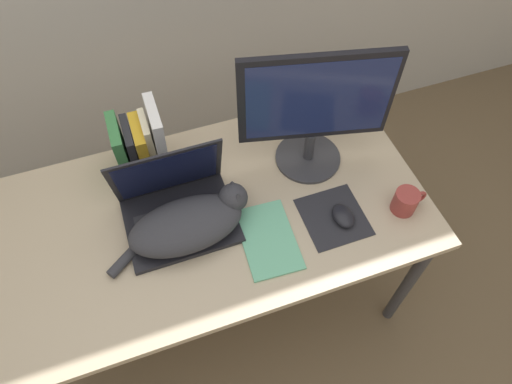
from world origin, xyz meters
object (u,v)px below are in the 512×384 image
(laptop, at_px, (177,207))
(external_monitor, at_px, (315,110))
(book_row, at_px, (141,145))
(mug, at_px, (406,201))
(notepad, at_px, (268,239))
(cat, at_px, (190,223))
(computer_mouse, at_px, (343,216))

(laptop, bearing_deg, external_monitor, 9.25)
(book_row, xyz_separation_m, mug, (0.77, -0.46, -0.07))
(laptop, distance_m, book_row, 0.25)
(external_monitor, relative_size, notepad, 1.78)
(laptop, distance_m, mug, 0.75)
(cat, xyz_separation_m, external_monitor, (0.47, 0.16, 0.19))
(computer_mouse, bearing_deg, cat, 166.85)
(laptop, xyz_separation_m, notepad, (0.25, -0.18, -0.05))
(external_monitor, height_order, mug, external_monitor)
(laptop, xyz_separation_m, book_row, (-0.06, 0.24, 0.06))
(cat, height_order, computer_mouse, cat)
(computer_mouse, bearing_deg, laptop, 159.21)
(external_monitor, xyz_separation_m, book_row, (-0.55, 0.16, -0.14))
(book_row, xyz_separation_m, notepad, (0.30, -0.42, -0.11))
(cat, height_order, book_row, book_row)
(external_monitor, bearing_deg, notepad, -133.46)
(mug, bearing_deg, computer_mouse, 171.90)
(external_monitor, relative_size, computer_mouse, 5.09)
(external_monitor, distance_m, book_row, 0.59)
(external_monitor, bearing_deg, book_row, 163.83)
(laptop, xyz_separation_m, computer_mouse, (0.50, -0.19, -0.03))
(notepad, bearing_deg, laptop, 143.31)
(laptop, height_order, external_monitor, external_monitor)
(notepad, bearing_deg, mug, -4.62)
(mug, bearing_deg, external_monitor, 125.58)
(external_monitor, xyz_separation_m, mug, (0.22, -0.30, -0.20))
(cat, xyz_separation_m, computer_mouse, (0.48, -0.11, -0.04))
(laptop, relative_size, computer_mouse, 3.70)
(mug, bearing_deg, notepad, 175.38)
(cat, height_order, notepad, cat)
(laptop, relative_size, external_monitor, 0.73)
(laptop, height_order, notepad, laptop)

